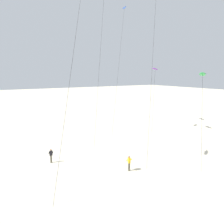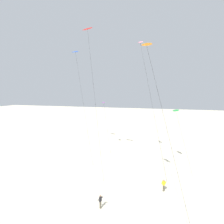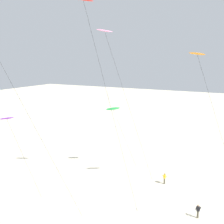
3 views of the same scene
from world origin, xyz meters
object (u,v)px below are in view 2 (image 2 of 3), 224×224
at_px(kite_orange, 148,49).
at_px(kite_flyer_nearest, 100,201).
at_px(kite_red, 88,32).
at_px(kite_purple, 104,103).
at_px(kite_blue, 76,54).
at_px(kite_pink, 141,46).
at_px(kite_green, 176,111).
at_px(kite_flyer_middle, 164,185).

distance_m(kite_orange, kite_flyer_nearest, 18.37).
relative_size(kite_red, kite_purple, 2.15).
relative_size(kite_red, kite_blue, 1.09).
relative_size(kite_red, kite_pink, 1.09).
distance_m(kite_pink, kite_flyer_nearest, 24.73).
xyz_separation_m(kite_green, kite_purple, (-15.80, 6.54, 0.66)).
bearing_deg(kite_flyer_middle, kite_red, 159.64).
height_order(kite_pink, kite_green, kite_pink).
bearing_deg(kite_blue, kite_green, -8.95).
bearing_deg(kite_green, kite_flyer_middle, -98.88).
bearing_deg(kite_blue, kite_pink, -19.90).
distance_m(kite_red, kite_flyer_middle, 26.76).
distance_m(kite_red, kite_flyer_nearest, 26.10).
height_order(kite_purple, kite_flyer_middle, kite_purple).
relative_size(kite_green, kite_flyer_nearest, 6.43).
distance_m(kite_red, kite_orange, 15.39).
distance_m(kite_purple, kite_flyer_middle, 23.68).
xyz_separation_m(kite_red, kite_flyer_middle, (13.22, -4.90, -22.75)).
bearing_deg(kite_green, kite_red, -162.90).
distance_m(kite_flyer_nearest, kite_flyer_middle, 9.41).
bearing_deg(kite_orange, kite_purple, 121.15).
relative_size(kite_pink, kite_flyer_nearest, 13.37).
xyz_separation_m(kite_red, kite_green, (14.69, 4.52, -13.36)).
distance_m(kite_green, kite_orange, 16.40).
bearing_deg(kite_green, kite_purple, 157.50).
bearing_deg(kite_green, kite_orange, -104.37).
bearing_deg(kite_green, kite_flyer_nearest, -118.35).
relative_size(kite_pink, kite_flyer_middle, 13.37).
relative_size(kite_blue, kite_pink, 1.01).
bearing_deg(kite_flyer_nearest, kite_blue, 123.39).
height_order(kite_red, kite_green, kite_red).
relative_size(kite_orange, kite_flyer_nearest, 11.52).
xyz_separation_m(kite_pink, kite_purple, (-9.76, 8.65, -10.47)).
bearing_deg(kite_green, kite_blue, 171.05).
bearing_deg(kite_flyer_nearest, kite_pink, 79.85).
height_order(kite_pink, kite_purple, kite_pink).
bearing_deg(kite_blue, kite_flyer_nearest, -56.61).
distance_m(kite_red, kite_pink, 9.25).
bearing_deg(kite_red, kite_blue, 128.91).
distance_m(kite_purple, kite_orange, 24.89).
height_order(kite_green, kite_flyer_nearest, kite_green).
height_order(kite_red, kite_pink, kite_red).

